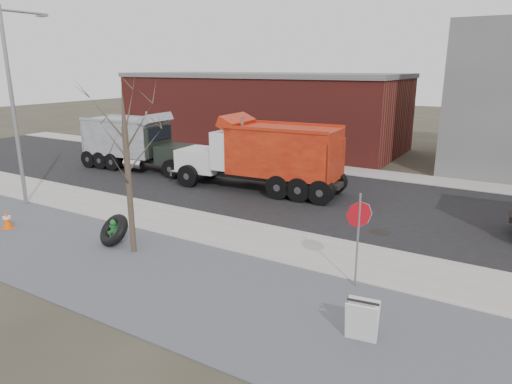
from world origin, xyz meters
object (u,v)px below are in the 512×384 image
Objects in this scene: stop_sign at (359,224)px; dump_truck_red_b at (263,154)px; sandwich_board at (362,321)px; fire_hydrant at (114,232)px; truck_tire at (114,230)px; dump_truck_grey at (137,141)px.

dump_truck_red_b reaches higher than stop_sign.
dump_truck_red_b is (-7.99, 9.58, 1.28)m from sandwich_board.
fire_hydrant is 0.32× the size of stop_sign.
dump_truck_grey is (-7.70, 8.76, 1.13)m from truck_tire.
truck_tire is (0.14, -0.12, 0.13)m from fire_hydrant.
truck_tire reaches higher than fire_hydrant.
dump_truck_red_b is 1.16× the size of dump_truck_grey.
truck_tire is at bearing 167.11° from stop_sign.
dump_truck_red_b is at bearing 84.70° from truck_tire.
dump_truck_grey is at bearing -6.59° from dump_truck_red_b.
fire_hydrant is at bearing 79.38° from dump_truck_red_b.
truck_tire is 0.52× the size of stop_sign.
dump_truck_red_b is 8.49m from dump_truck_grey.
dump_truck_grey reaches higher than stop_sign.
sandwich_board is 0.11× the size of dump_truck_red_b.
stop_sign is at bearing 130.03° from dump_truck_red_b.
fire_hydrant is at bearing -52.99° from dump_truck_grey.
stop_sign is at bearing 12.87° from fire_hydrant.
truck_tire is 1.43× the size of sandwich_board.
sandwich_board is at bearing -89.77° from stop_sign.
dump_truck_red_b is (-7.04, 7.21, -0.00)m from stop_sign.
dump_truck_grey is at bearing 136.29° from fire_hydrant.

